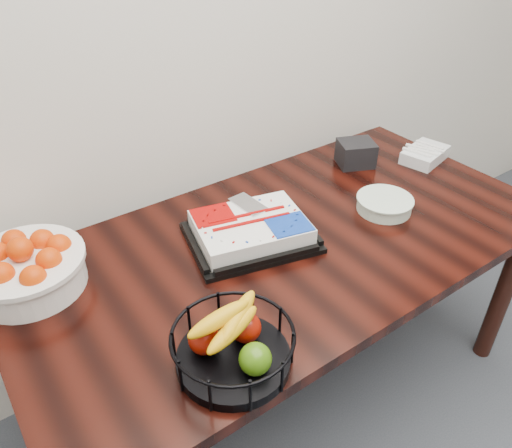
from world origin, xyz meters
TOP-DOWN VIEW (x-y plane):
  - table at (0.00, 2.00)m, footprint 1.80×0.90m
  - cake_tray at (-0.11, 2.07)m, footprint 0.46×0.39m
  - tangerine_bowl at (-0.75, 2.25)m, footprint 0.33×0.33m
  - fruit_basket at (-0.43, 1.68)m, footprint 0.30×0.30m
  - plate_stack at (0.37, 1.94)m, footprint 0.20×0.20m
  - fork_bag at (0.80, 2.11)m, footprint 0.23×0.17m
  - napkin_box at (0.53, 2.25)m, footprint 0.18×0.17m

SIDE VIEW (x-z plane):
  - table at x=0.00m, z-range 0.29..1.04m
  - plate_stack at x=0.37m, z-range 0.75..0.80m
  - fork_bag at x=0.80m, z-range 0.75..0.81m
  - cake_tray at x=-0.11m, z-range 0.75..0.83m
  - napkin_box at x=0.53m, z-range 0.75..0.85m
  - fruit_basket at x=-0.43m, z-range 0.74..0.89m
  - tangerine_bowl at x=-0.75m, z-range 0.74..0.95m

